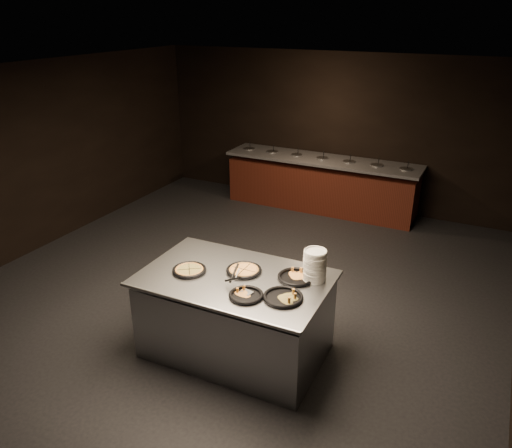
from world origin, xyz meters
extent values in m
cube|color=black|center=(0.00, 0.00, -0.01)|extent=(7.00, 8.00, 0.01)
cube|color=black|center=(0.00, 0.00, 2.90)|extent=(7.00, 8.00, 0.01)
cube|color=black|center=(0.00, 4.00, 1.45)|extent=(7.00, 0.01, 2.90)
cube|color=black|center=(-3.50, 0.00, 1.45)|extent=(0.01, 8.00, 2.90)
cube|color=#511D13|center=(0.00, 3.58, 0.43)|extent=(3.60, 0.75, 0.85)
cube|color=slate|center=(0.00, 3.58, 0.97)|extent=(3.70, 0.83, 0.05)
cube|color=#33110B|center=(0.00, 3.58, 0.04)|extent=(3.60, 0.69, 0.08)
cylinder|color=silver|center=(-1.55, 3.58, 0.98)|extent=(0.22, 0.22, 0.08)
cylinder|color=#4B752F|center=(-1.55, 3.58, 1.00)|extent=(0.19, 0.19, 0.02)
cylinder|color=black|center=(-1.52, 3.56, 1.09)|extent=(0.04, 0.10, 0.19)
cylinder|color=silver|center=(-1.03, 3.58, 0.98)|extent=(0.22, 0.22, 0.08)
cylinder|color=#4B752F|center=(-1.03, 3.58, 1.00)|extent=(0.19, 0.19, 0.02)
cylinder|color=black|center=(-1.00, 3.56, 1.09)|extent=(0.04, 0.10, 0.19)
cylinder|color=silver|center=(-0.52, 3.58, 0.98)|extent=(0.22, 0.22, 0.08)
cylinder|color=#4B752F|center=(-0.52, 3.58, 1.00)|extent=(0.19, 0.19, 0.02)
cylinder|color=black|center=(-0.49, 3.56, 1.09)|extent=(0.04, 0.10, 0.19)
cylinder|color=silver|center=(0.00, 3.58, 0.98)|extent=(0.22, 0.22, 0.08)
cylinder|color=#4B752F|center=(0.00, 3.58, 1.00)|extent=(0.19, 0.19, 0.02)
cylinder|color=black|center=(0.03, 3.56, 1.09)|extent=(0.04, 0.10, 0.19)
cylinder|color=silver|center=(0.52, 3.58, 0.98)|extent=(0.22, 0.22, 0.08)
cylinder|color=#4B752F|center=(0.52, 3.58, 1.00)|extent=(0.19, 0.19, 0.02)
cylinder|color=black|center=(0.55, 3.56, 1.09)|extent=(0.04, 0.10, 0.19)
cylinder|color=silver|center=(1.03, 3.58, 0.98)|extent=(0.22, 0.22, 0.08)
cylinder|color=#4B752F|center=(1.03, 3.58, 1.00)|extent=(0.19, 0.19, 0.02)
cylinder|color=black|center=(1.06, 3.56, 1.09)|extent=(0.04, 0.10, 0.19)
cylinder|color=silver|center=(1.55, 3.58, 0.98)|extent=(0.22, 0.22, 0.08)
cylinder|color=#4B752F|center=(1.55, 3.58, 1.00)|extent=(0.19, 0.19, 0.02)
cylinder|color=black|center=(1.58, 3.56, 1.09)|extent=(0.04, 0.10, 0.19)
cube|color=silver|center=(0.66, -1.06, 0.43)|extent=(1.94, 1.21, 0.87)
cube|color=silver|center=(0.66, -1.06, 0.94)|extent=(2.03, 1.29, 0.04)
cylinder|color=silver|center=(0.66, -1.69, 0.94)|extent=(2.01, 0.07, 0.04)
cylinder|color=white|center=(1.45, -0.75, 1.13)|extent=(0.24, 0.24, 0.34)
cylinder|color=black|center=(0.17, -1.19, 0.97)|extent=(0.35, 0.35, 0.01)
torus|color=black|center=(0.17, -1.19, 0.99)|extent=(0.37, 0.37, 0.04)
torus|color=#AC5D2C|center=(0.17, -1.19, 0.99)|extent=(0.31, 0.31, 0.03)
cylinder|color=#B58C48|center=(0.17, -1.19, 0.99)|extent=(0.27, 0.27, 0.02)
cube|color=black|center=(0.17, -1.19, 0.99)|extent=(0.16, 0.22, 0.00)
cube|color=black|center=(0.17, -1.19, 0.99)|extent=(0.22, 0.16, 0.00)
cylinder|color=black|center=(0.70, -0.92, 0.97)|extent=(0.36, 0.36, 0.01)
torus|color=black|center=(0.70, -0.92, 0.99)|extent=(0.39, 0.39, 0.04)
torus|color=#AC5D2C|center=(0.70, -0.92, 0.99)|extent=(0.33, 0.33, 0.03)
cylinder|color=#E3B652|center=(0.70, -0.92, 0.99)|extent=(0.28, 0.28, 0.02)
cube|color=black|center=(0.70, -0.92, 0.99)|extent=(0.01, 0.28, 0.00)
cube|color=black|center=(0.70, -0.92, 0.99)|extent=(0.28, 0.01, 0.00)
cylinder|color=black|center=(1.27, -0.81, 0.97)|extent=(0.37, 0.37, 0.01)
torus|color=black|center=(1.27, -0.81, 0.99)|extent=(0.39, 0.39, 0.04)
cylinder|color=black|center=(0.96, -1.37, 0.97)|extent=(0.33, 0.33, 0.01)
torus|color=black|center=(0.96, -1.37, 0.99)|extent=(0.35, 0.35, 0.04)
cylinder|color=black|center=(1.30, -1.24, 0.97)|extent=(0.38, 0.38, 0.01)
torus|color=black|center=(1.30, -1.24, 0.99)|extent=(0.40, 0.40, 0.04)
cube|color=silver|center=(0.70, -1.00, 0.99)|extent=(0.11, 0.13, 0.00)
cylinder|color=black|center=(0.72, -1.17, 1.07)|extent=(0.04, 0.22, 0.14)
cylinder|color=silver|center=(0.71, -1.09, 1.02)|extent=(0.02, 0.11, 0.09)
cube|color=silver|center=(0.94, -1.32, 0.99)|extent=(0.14, 0.12, 0.00)
cylinder|color=black|center=(0.77, -1.29, 1.07)|extent=(0.22, 0.07, 0.14)
cylinder|color=silver|center=(0.85, -1.30, 1.02)|extent=(0.11, 0.04, 0.09)
camera|label=1|loc=(2.95, -5.14, 3.59)|focal=35.00mm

